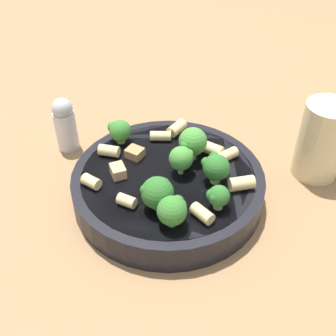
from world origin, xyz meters
TOP-DOWN VIEW (x-y plane):
  - ground_plane at (0.00, 0.00)m, footprint 2.00×2.00m
  - pasta_bowl at (0.00, 0.00)m, footprint 0.24×0.24m
  - broccoli_floret_0 at (0.01, -0.06)m, footprint 0.03×0.04m
  - broccoli_floret_1 at (-0.06, -0.01)m, footprint 0.04×0.04m
  - broccoli_floret_2 at (-0.07, -0.04)m, footprint 0.03×0.03m
  - broccoli_floret_3 at (0.01, -0.01)m, footprint 0.03×0.03m
  - broccoli_floret_4 at (0.04, -0.02)m, footprint 0.04×0.04m
  - broccoli_floret_5 at (-0.03, -0.07)m, footprint 0.03×0.03m
  - broccoli_floret_6 at (0.04, 0.08)m, footprint 0.03×0.03m
  - rigatoni_0 at (0.06, -0.06)m, footprint 0.03×0.03m
  - rigatoni_1 at (-0.05, 0.08)m, footprint 0.02×0.02m
  - rigatoni_2 at (0.09, 0.02)m, footprint 0.03×0.02m
  - rigatoni_3 at (-0.07, 0.02)m, footprint 0.01×0.02m
  - rigatoni_4 at (0.01, 0.08)m, footprint 0.02×0.03m
  - rigatoni_5 at (0.06, -0.04)m, footprint 0.02×0.03m
  - rigatoni_6 at (-0.05, -0.06)m, footprint 0.02×0.03m
  - rigatoni_7 at (0.03, -0.05)m, footprint 0.02×0.03m
  - rigatoni_8 at (0.01, -0.09)m, footprint 0.03×0.03m
  - rigatoni_9 at (0.07, -0.01)m, footprint 0.03×0.02m
  - rigatoni_10 at (0.06, 0.04)m, footprint 0.02×0.03m
  - chicken_chunk_0 at (-0.02, 0.06)m, footprint 0.03×0.03m
  - chicken_chunk_1 at (0.02, 0.05)m, footprint 0.02×0.02m
  - drinking_glass at (0.12, -0.16)m, footprint 0.06×0.06m
  - pepper_shaker at (0.04, 0.17)m, footprint 0.03×0.03m

SIDE VIEW (x-z plane):
  - ground_plane at x=0.00m, z-range 0.00..0.00m
  - pasta_bowl at x=0.00m, z-range 0.00..0.04m
  - pepper_shaker at x=0.04m, z-range 0.00..0.08m
  - chicken_chunk_1 at x=0.02m, z-range 0.04..0.05m
  - rigatoni_3 at x=-0.07m, z-range 0.04..0.05m
  - rigatoni_10 at x=0.06m, z-range 0.04..0.05m
  - chicken_chunk_0 at x=-0.02m, z-range 0.04..0.05m
  - rigatoni_1 at x=-0.05m, z-range 0.04..0.05m
  - rigatoni_0 at x=0.06m, z-range 0.04..0.05m
  - rigatoni_6 at x=-0.05m, z-range 0.04..0.05m
  - rigatoni_7 at x=0.03m, z-range 0.04..0.05m
  - rigatoni_4 at x=0.01m, z-range 0.04..0.05m
  - rigatoni_9 at x=0.07m, z-range 0.04..0.05m
  - rigatoni_2 at x=0.09m, z-range 0.04..0.05m
  - rigatoni_5 at x=0.06m, z-range 0.04..0.05m
  - drinking_glass at x=0.12m, z-range -0.01..0.10m
  - rigatoni_8 at x=0.01m, z-range 0.04..0.05m
  - broccoli_floret_5 at x=-0.03m, z-range 0.04..0.07m
  - broccoli_floret_6 at x=0.04m, z-range 0.04..0.07m
  - broccoli_floret_2 at x=-0.07m, z-range 0.04..0.08m
  - broccoli_floret_0 at x=0.01m, z-range 0.04..0.08m
  - broccoli_floret_1 at x=-0.06m, z-range 0.04..0.08m
  - broccoli_floret_3 at x=0.01m, z-range 0.04..0.08m
  - broccoli_floret_4 at x=0.04m, z-range 0.04..0.09m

